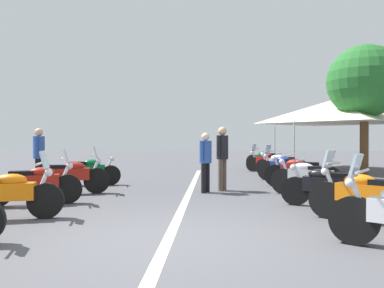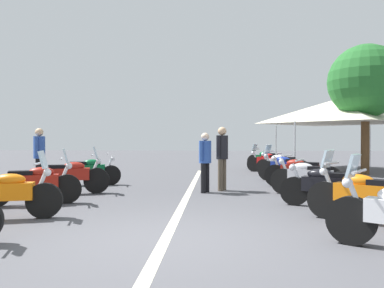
# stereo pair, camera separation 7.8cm
# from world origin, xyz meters

# --- Properties ---
(ground_plane) EXTENTS (80.00, 80.00, 0.00)m
(ground_plane) POSITION_xyz_m (0.00, 0.00, 0.00)
(ground_plane) COLOR #4C4C51
(lane_centre_stripe) EXTENTS (16.20, 0.16, 0.01)m
(lane_centre_stripe) POSITION_xyz_m (3.50, 0.00, 0.00)
(lane_centre_stripe) COLOR beige
(lane_centre_stripe) RESTS_ON ground_plane
(motorcycle_left_row_1) EXTENTS (0.80, 2.10, 1.20)m
(motorcycle_left_row_1) POSITION_xyz_m (1.14, 3.03, 0.46)
(motorcycle_left_row_1) COLOR black
(motorcycle_left_row_1) RESTS_ON ground_plane
(motorcycle_left_row_2) EXTENTS (0.95, 1.93, 1.21)m
(motorcycle_left_row_2) POSITION_xyz_m (2.61, 3.16, 0.47)
(motorcycle_left_row_2) COLOR black
(motorcycle_left_row_2) RESTS_ON ground_plane
(motorcycle_left_row_3) EXTENTS (0.81, 2.10, 1.22)m
(motorcycle_left_row_3) POSITION_xyz_m (4.24, 3.06, 0.47)
(motorcycle_left_row_3) COLOR black
(motorcycle_left_row_3) RESTS_ON ground_plane
(motorcycle_left_row_4) EXTENTS (0.77, 2.05, 0.98)m
(motorcycle_left_row_4) POSITION_xyz_m (6.04, 3.19, 0.45)
(motorcycle_left_row_4) COLOR black
(motorcycle_left_row_4) RESTS_ON ground_plane
(motorcycle_right_row_1) EXTENTS (1.39, 1.75, 1.22)m
(motorcycle_right_row_1) POSITION_xyz_m (1.19, -3.21, 0.47)
(motorcycle_right_row_1) COLOR black
(motorcycle_right_row_1) RESTS_ON ground_plane
(motorcycle_right_row_2) EXTENTS (1.05, 1.87, 0.98)m
(motorcycle_right_row_2) POSITION_xyz_m (2.63, -2.99, 0.45)
(motorcycle_right_row_2) COLOR black
(motorcycle_right_row_2) RESTS_ON ground_plane
(motorcycle_right_row_3) EXTENTS (1.27, 1.78, 1.01)m
(motorcycle_right_row_3) POSITION_xyz_m (4.23, -2.99, 0.46)
(motorcycle_right_row_3) COLOR black
(motorcycle_right_row_3) RESTS_ON ground_plane
(motorcycle_right_row_4) EXTENTS (1.09, 2.05, 1.00)m
(motorcycle_right_row_4) POSITION_xyz_m (5.86, -3.16, 0.46)
(motorcycle_right_row_4) COLOR black
(motorcycle_right_row_4) RESTS_ON ground_plane
(motorcycle_right_row_5) EXTENTS (1.32, 1.86, 1.22)m
(motorcycle_right_row_5) POSITION_xyz_m (7.46, -3.05, 0.47)
(motorcycle_right_row_5) COLOR black
(motorcycle_right_row_5) RESTS_ON ground_plane
(motorcycle_right_row_6) EXTENTS (1.31, 1.85, 0.99)m
(motorcycle_right_row_6) POSITION_xyz_m (9.22, -3.18, 0.45)
(motorcycle_right_row_6) COLOR black
(motorcycle_right_row_6) RESTS_ON ground_plane
(motorcycle_right_row_7) EXTENTS (1.23, 1.94, 1.20)m
(motorcycle_right_row_7) POSITION_xyz_m (10.92, -2.99, 0.46)
(motorcycle_right_row_7) COLOR black
(motorcycle_right_row_7) RESTS_ON ground_plane
(motorcycle_right_row_8) EXTENTS (1.42, 1.81, 1.01)m
(motorcycle_right_row_8) POSITION_xyz_m (12.49, -3.08, 0.46)
(motorcycle_right_row_8) COLOR black
(motorcycle_right_row_8) RESTS_ON ground_plane
(bystander_0) EXTENTS (0.48, 0.32, 1.57)m
(bystander_0) POSITION_xyz_m (4.71, -0.43, 0.91)
(bystander_0) COLOR black
(bystander_0) RESTS_ON ground_plane
(bystander_2) EXTENTS (0.53, 0.32, 1.72)m
(bystander_2) POSITION_xyz_m (5.38, 4.36, 1.01)
(bystander_2) COLOR black
(bystander_2) RESTS_ON ground_plane
(bystander_3) EXTENTS (0.47, 0.32, 1.74)m
(bystander_3) POSITION_xyz_m (5.13, -0.88, 1.02)
(bystander_3) COLOR brown
(bystander_3) RESTS_ON ground_plane
(roadside_tree_0) EXTENTS (2.91, 2.91, 5.15)m
(roadside_tree_0) POSITION_xyz_m (10.29, -6.63, 3.67)
(roadside_tree_0) COLOR brown
(roadside_tree_0) RESTS_ON ground_plane
(event_tent) EXTENTS (5.22, 5.22, 3.20)m
(event_tent) POSITION_xyz_m (12.16, -6.13, 2.65)
(event_tent) COLOR beige
(event_tent) RESTS_ON ground_plane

